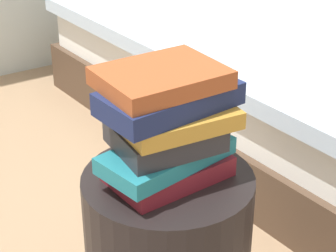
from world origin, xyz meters
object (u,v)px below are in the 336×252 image
at_px(bed, 308,68).
at_px(book_teal, 166,155).
at_px(book_charcoal, 166,136).
at_px(book_navy, 171,98).
at_px(book_rust, 161,78).
at_px(book_ochre, 175,117).
at_px(book_maroon, 169,168).

height_order(bed, book_teal, bed).
distance_m(bed, book_teal, 1.49).
xyz_separation_m(book_charcoal, book_navy, (0.01, -0.00, 0.09)).
bearing_deg(bed, book_rust, -152.48).
bearing_deg(book_ochre, book_maroon, 128.78).
distance_m(book_charcoal, book_navy, 0.09).
relative_size(bed, book_navy, 6.98).
bearing_deg(book_ochre, book_rust, 139.93).
relative_size(bed, book_ochre, 8.39).
bearing_deg(book_rust, book_ochre, -44.73).
bearing_deg(book_maroon, book_charcoal, -162.47).
distance_m(book_maroon, book_teal, 0.05).
bearing_deg(book_charcoal, book_teal, -109.00).
relative_size(bed, book_teal, 7.00).
relative_size(book_charcoal, book_navy, 0.74).
relative_size(book_teal, book_navy, 1.00).
xyz_separation_m(book_maroon, book_rust, (-0.01, 0.01, 0.22)).
distance_m(book_teal, book_ochre, 0.09).
bearing_deg(book_maroon, book_navy, -89.50).
bearing_deg(book_navy, book_teal, -171.45).
height_order(book_teal, book_ochre, book_ochre).
bearing_deg(book_navy, book_rust, 124.97).
relative_size(book_teal, book_charcoal, 1.34).
relative_size(book_maroon, book_charcoal, 1.18).
distance_m(book_teal, book_navy, 0.14).
xyz_separation_m(book_charcoal, book_rust, (-0.00, 0.01, 0.13)).
distance_m(bed, book_navy, 1.51).
distance_m(bed, book_rust, 1.52).
bearing_deg(book_navy, book_ochre, -35.91).
xyz_separation_m(book_teal, book_navy, (0.01, 0.00, 0.14)).
xyz_separation_m(book_teal, book_ochre, (0.02, -0.00, 0.09)).
height_order(bed, book_rust, book_rust).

